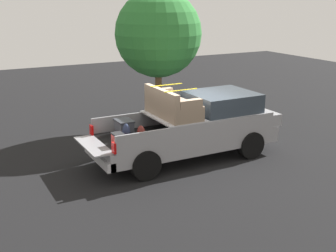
# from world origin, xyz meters

# --- Properties ---
(ground_plane) EXTENTS (40.00, 40.00, 0.00)m
(ground_plane) POSITION_xyz_m (0.00, 0.00, 0.00)
(ground_plane) COLOR black
(pickup_truck) EXTENTS (6.05, 2.06, 2.23)m
(pickup_truck) POSITION_xyz_m (0.37, 0.00, 0.98)
(pickup_truck) COLOR gray
(pickup_truck) RESTS_ON ground_plane
(tree_background) EXTENTS (3.03, 3.03, 4.98)m
(tree_background) POSITION_xyz_m (0.66, 3.11, 3.45)
(tree_background) COLOR brown
(tree_background) RESTS_ON ground_plane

